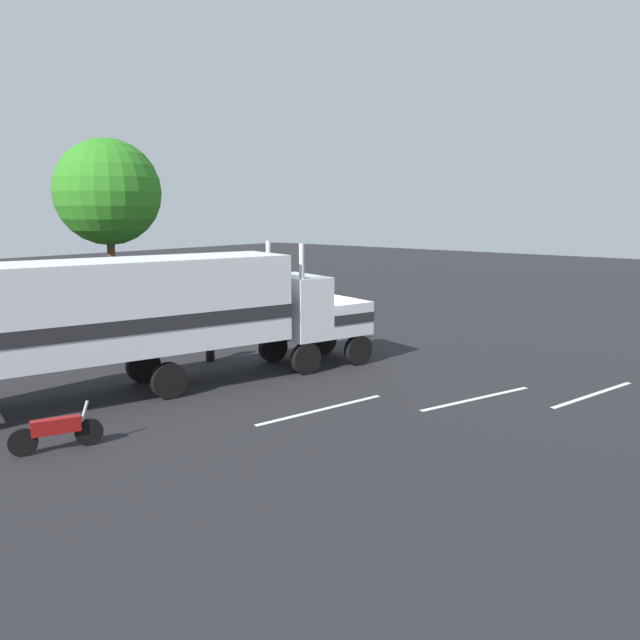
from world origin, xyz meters
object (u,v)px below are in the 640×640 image
(motorcycle, at_px, (57,431))
(tree_left, at_px, (108,192))
(semi_truck, at_px, (156,311))
(person_bystander, at_px, (210,338))
(parked_bus, at_px, (75,294))

(motorcycle, distance_m, tree_left, 23.26)
(semi_truck, height_order, person_bystander, semi_truck)
(person_bystander, distance_m, tree_left, 16.06)
(parked_bus, bearing_deg, person_bystander, -80.40)
(person_bystander, relative_size, parked_bus, 0.15)
(semi_truck, xyz_separation_m, tree_left, (8.44, 15.84, 4.02))
(semi_truck, bearing_deg, motorcycle, -152.66)
(motorcycle, bearing_deg, semi_truck, 27.34)
(person_bystander, xyz_separation_m, motorcycle, (-8.14, -4.06, -0.41))
(motorcycle, bearing_deg, tree_left, 54.34)
(semi_truck, bearing_deg, parked_bus, 75.71)
(motorcycle, relative_size, tree_left, 0.21)
(semi_truck, relative_size, parked_bus, 1.28)
(parked_bus, distance_m, tree_left, 10.33)
(motorcycle, bearing_deg, person_bystander, 26.50)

